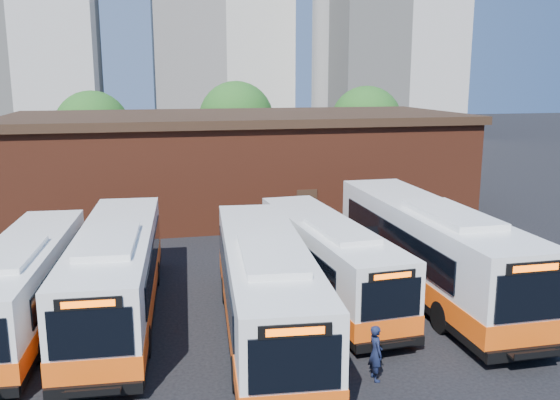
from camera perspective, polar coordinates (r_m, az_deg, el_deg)
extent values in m
plane|color=black|center=(20.84, 4.80, -12.98)|extent=(220.00, 220.00, 0.00)
cube|color=white|center=(22.97, -23.36, -7.17)|extent=(3.10, 11.19, 2.63)
cube|color=#FF5910|center=(23.22, -23.20, -8.95)|extent=(3.15, 11.24, 0.65)
cube|color=black|center=(23.37, -23.11, -10.01)|extent=(3.14, 11.23, 0.23)
cube|color=black|center=(22.96, -20.27, -6.27)|extent=(0.64, 8.61, 0.97)
cube|color=white|center=(21.29, -24.57, -4.77)|extent=(1.86, 3.97, 0.20)
cylinder|color=black|center=(20.30, -22.30, -13.14)|extent=(0.36, 0.94, 0.92)
cylinder|color=black|center=(26.31, -23.84, -7.55)|extent=(0.36, 0.94, 0.92)
cylinder|color=black|center=(25.83, -19.24, -7.54)|extent=(0.36, 0.94, 0.92)
cube|color=white|center=(22.52, -15.46, -6.53)|extent=(3.37, 12.32, 2.89)
cube|color=#FF5910|center=(22.80, -15.34, -8.53)|extent=(3.42, 12.38, 0.71)
cube|color=black|center=(22.97, -15.28, -9.72)|extent=(3.41, 12.37, 0.25)
cube|color=black|center=(16.75, -17.78, -12.15)|extent=(2.20, 0.20, 1.37)
cube|color=black|center=(16.43, -17.97, -9.47)|extent=(1.73, 0.17, 0.32)
cube|color=#FF5905|center=(16.39, -17.99, -9.51)|extent=(1.37, 0.11, 0.18)
cube|color=black|center=(17.41, -17.46, -17.13)|extent=(2.59, 0.31, 0.32)
cube|color=black|center=(17.16, -17.60, -17.21)|extent=(1.49, 0.48, 0.06)
cube|color=black|center=(16.96, -17.70, -17.29)|extent=(1.47, 0.14, 0.18)
cube|color=black|center=(23.02, -18.67, -5.61)|extent=(0.66, 9.49, 1.07)
cube|color=black|center=(22.71, -12.07, -5.47)|extent=(0.66, 9.49, 1.07)
cube|color=white|center=(20.64, -16.14, -3.76)|extent=(2.03, 4.37, 0.22)
cylinder|color=black|center=(19.99, -19.76, -13.20)|extent=(0.39, 1.03, 1.02)
cylinder|color=black|center=(19.68, -12.86, -13.19)|extent=(0.39, 1.03, 1.02)
cylinder|color=black|center=(26.14, -17.12, -7.06)|extent=(0.39, 1.03, 1.02)
cylinder|color=black|center=(25.90, -11.94, -6.95)|extent=(0.39, 1.03, 1.02)
cube|color=white|center=(20.14, -1.40, -8.25)|extent=(3.67, 12.48, 2.92)
cube|color=#FF5910|center=(20.44, -1.39, -10.47)|extent=(3.73, 12.53, 0.72)
cube|color=black|center=(20.64, -1.38, -11.79)|extent=(3.72, 12.52, 0.26)
cube|color=black|center=(14.40, 1.44, -15.56)|extent=(2.22, 0.25, 1.38)
cube|color=black|center=(14.02, 1.47, -12.49)|extent=(1.74, 0.21, 0.33)
cube|color=#FF5905|center=(13.99, 1.49, -12.55)|extent=(1.38, 0.14, 0.18)
cube|color=black|center=(20.34, -5.30, -7.25)|extent=(0.88, 9.56, 1.08)
cube|color=black|center=(20.61, 2.18, -6.95)|extent=(0.88, 9.56, 1.08)
cube|color=white|center=(18.19, -0.88, -5.27)|extent=(2.14, 4.44, 0.23)
cylinder|color=black|center=(17.40, -4.08, -16.38)|extent=(0.42, 1.05, 1.02)
cylinder|color=black|center=(17.68, 3.90, -15.89)|extent=(0.42, 1.05, 1.02)
cylinder|color=black|center=(23.58, -5.18, -8.63)|extent=(0.42, 1.05, 1.02)
cylinder|color=black|center=(23.78, 0.59, -8.39)|extent=(0.42, 1.05, 1.02)
cube|color=white|center=(23.98, 4.52, -5.36)|extent=(3.09, 11.34, 2.66)
cube|color=#FF5910|center=(24.22, 4.49, -7.11)|extent=(3.14, 11.39, 0.65)
cube|color=black|center=(24.37, 4.47, -8.15)|extent=(3.13, 11.38, 0.23)
cube|color=black|center=(19.03, 10.65, -9.36)|extent=(2.03, 0.18, 1.26)
cube|color=black|center=(18.76, 10.76, -7.16)|extent=(1.59, 0.16, 0.30)
cube|color=#FF5905|center=(18.74, 10.80, -7.19)|extent=(1.26, 0.10, 0.17)
cube|color=black|center=(19.57, 10.56, -13.50)|extent=(2.39, 0.28, 0.30)
cube|color=black|center=(19.36, 10.86, -13.50)|extent=(1.38, 0.44, 0.06)
cube|color=black|center=(19.20, 11.11, -13.52)|extent=(1.35, 0.12, 0.17)
cube|color=black|center=(23.85, 1.47, -4.78)|extent=(0.60, 8.73, 0.98)
cube|color=black|center=(24.68, 6.86, -4.29)|extent=(0.60, 8.73, 0.98)
cube|color=white|center=(22.34, 5.86, -2.88)|extent=(1.87, 4.02, 0.21)
cylinder|color=black|center=(21.23, 4.80, -11.12)|extent=(0.36, 0.95, 0.93)
cylinder|color=black|center=(22.06, 10.12, -10.37)|extent=(0.36, 0.95, 0.93)
cylinder|color=black|center=(26.71, 0.00, -6.20)|extent=(0.36, 0.95, 0.93)
cylinder|color=black|center=(27.37, 4.36, -5.79)|extent=(0.36, 0.95, 0.93)
cube|color=white|center=(24.91, 14.10, -4.27)|extent=(2.89, 13.39, 3.18)
cube|color=#FF5910|center=(25.18, 13.99, -6.28)|extent=(2.95, 13.44, 0.78)
cube|color=black|center=(25.35, 13.93, -7.48)|extent=(2.93, 13.43, 0.28)
cube|color=black|center=(19.36, 23.10, -8.60)|extent=(2.42, 0.08, 1.50)
cube|color=black|center=(19.07, 23.35, -5.99)|extent=(1.90, 0.07, 0.36)
cube|color=#FF5905|center=(19.04, 23.41, -6.03)|extent=(1.51, 0.03, 0.20)
cube|color=black|center=(19.98, 22.79, -13.47)|extent=(2.84, 0.17, 0.36)
cube|color=black|center=(19.75, 23.26, -13.46)|extent=(1.62, 0.43, 0.07)
cube|color=black|center=(19.57, 23.62, -13.47)|extent=(1.62, 0.05, 0.20)
cube|color=black|center=(24.62, 10.65, -3.56)|extent=(0.09, 10.43, 1.17)
cube|color=black|center=(25.88, 16.57, -3.10)|extent=(0.09, 10.43, 1.17)
cube|color=white|center=(23.07, 16.15, -1.30)|extent=(1.95, 4.69, 0.25)
cylinder|color=black|center=(21.63, 15.33, -10.81)|extent=(0.36, 1.12, 1.11)
cylinder|color=black|center=(22.90, 21.13, -9.92)|extent=(0.36, 1.12, 1.11)
cylinder|color=black|center=(27.93, 8.31, -5.32)|extent=(0.36, 1.12, 1.11)
cylinder|color=black|center=(28.93, 13.10, -4.91)|extent=(0.36, 1.12, 1.11)
imported|color=#131A36|center=(18.01, 9.19, -14.31)|extent=(0.42, 0.62, 1.68)
cube|color=#602816|center=(38.87, -4.02, 3.31)|extent=(28.00, 12.00, 6.00)
cube|color=black|center=(38.54, -4.08, 7.94)|extent=(28.60, 12.60, 0.50)
cube|color=black|center=(34.01, 2.60, -0.99)|extent=(1.20, 0.08, 2.40)
cylinder|color=#382314|center=(50.72, -17.37, 2.90)|extent=(0.36, 0.36, 2.70)
sphere|color=#154C19|center=(50.35, -17.60, 6.61)|extent=(6.00, 6.00, 6.00)
cylinder|color=#382314|center=(53.09, -4.18, 3.92)|extent=(0.36, 0.36, 2.95)
sphere|color=#154C19|center=(52.72, -4.24, 7.81)|extent=(6.56, 6.56, 6.56)
cylinder|color=#382314|center=(53.00, 8.19, 3.74)|extent=(0.36, 0.36, 2.81)
sphere|color=#154C19|center=(52.64, 8.30, 7.44)|extent=(6.24, 6.24, 6.24)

